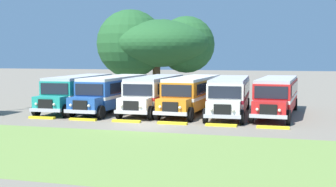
% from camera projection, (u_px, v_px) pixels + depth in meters
% --- Properties ---
extents(ground_plane, '(220.00, 220.00, 0.00)m').
position_uv_depth(ground_plane, '(145.00, 125.00, 28.39)').
color(ground_plane, slate).
extents(foreground_grass_strip, '(80.00, 10.83, 0.01)m').
position_uv_depth(foreground_grass_strip, '(94.00, 150.00, 20.87)').
color(foreground_grass_strip, olive).
rests_on(foreground_grass_strip, ground_plane).
extents(parked_bus_slot_0, '(3.12, 10.90, 2.82)m').
position_uv_depth(parked_bus_slot_0, '(79.00, 91.00, 36.73)').
color(parked_bus_slot_0, teal).
rests_on(parked_bus_slot_0, ground_plane).
extents(parked_bus_slot_1, '(2.88, 10.86, 2.82)m').
position_uv_depth(parked_bus_slot_1, '(113.00, 91.00, 35.82)').
color(parked_bus_slot_1, '#23519E').
rests_on(parked_bus_slot_1, ground_plane).
extents(parked_bus_slot_2, '(2.72, 10.85, 2.82)m').
position_uv_depth(parked_bus_slot_2, '(155.00, 92.00, 35.53)').
color(parked_bus_slot_2, silver).
rests_on(parked_bus_slot_2, ground_plane).
extents(parked_bus_slot_3, '(3.14, 10.90, 2.82)m').
position_uv_depth(parked_bus_slot_3, '(192.00, 93.00, 34.76)').
color(parked_bus_slot_3, orange).
rests_on(parked_bus_slot_3, ground_plane).
extents(parked_bus_slot_4, '(3.08, 10.89, 2.82)m').
position_uv_depth(parked_bus_slot_4, '(230.00, 94.00, 33.47)').
color(parked_bus_slot_4, silver).
rests_on(parked_bus_slot_4, ground_plane).
extents(parked_bus_slot_5, '(3.30, 10.93, 2.82)m').
position_uv_depth(parked_bus_slot_5, '(277.00, 94.00, 33.27)').
color(parked_bus_slot_5, red).
rests_on(parked_bus_slot_5, ground_plane).
extents(curb_wheelstop_0, '(2.00, 0.36, 0.15)m').
position_uv_depth(curb_wheelstop_0, '(42.00, 118.00, 31.30)').
color(curb_wheelstop_0, yellow).
rests_on(curb_wheelstop_0, ground_plane).
extents(curb_wheelstop_1, '(2.00, 0.36, 0.15)m').
position_uv_depth(curb_wheelstop_1, '(83.00, 119.00, 30.45)').
color(curb_wheelstop_1, yellow).
rests_on(curb_wheelstop_1, ground_plane).
extents(curb_wheelstop_2, '(2.00, 0.36, 0.15)m').
position_uv_depth(curb_wheelstop_2, '(126.00, 121.00, 29.60)').
color(curb_wheelstop_2, yellow).
rests_on(curb_wheelstop_2, ground_plane).
extents(curb_wheelstop_3, '(2.00, 0.36, 0.15)m').
position_uv_depth(curb_wheelstop_3, '(172.00, 123.00, 28.74)').
color(curb_wheelstop_3, yellow).
rests_on(curb_wheelstop_3, ground_plane).
extents(curb_wheelstop_4, '(2.00, 0.36, 0.15)m').
position_uv_depth(curb_wheelstop_4, '(221.00, 125.00, 27.89)').
color(curb_wheelstop_4, yellow).
rests_on(curb_wheelstop_4, ground_plane).
extents(curb_wheelstop_5, '(2.00, 0.36, 0.15)m').
position_uv_depth(curb_wheelstop_5, '(273.00, 127.00, 27.04)').
color(curb_wheelstop_5, yellow).
rests_on(curb_wheelstop_5, ground_plane).
extents(broad_shade_tree, '(12.73, 10.75, 9.60)m').
position_uv_depth(broad_shade_tree, '(155.00, 44.00, 48.61)').
color(broad_shade_tree, brown).
rests_on(broad_shade_tree, ground_plane).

